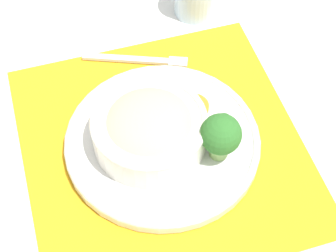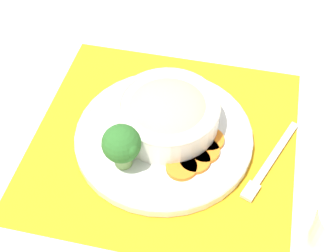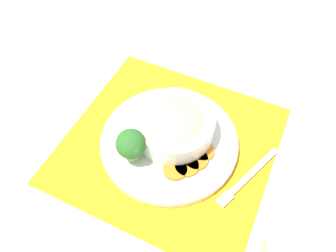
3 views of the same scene
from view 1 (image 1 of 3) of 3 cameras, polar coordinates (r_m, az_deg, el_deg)
name	(u,v)px [view 1 (image 1 of 3)]	position (r m, az deg, el deg)	size (l,w,h in m)	color
ground_plane	(163,146)	(0.87, -0.56, -2.09)	(4.00, 4.00, 0.00)	white
placemat	(163,146)	(0.87, -0.56, -2.02)	(0.49, 0.48, 0.00)	orange
plate	(162,141)	(0.86, -0.57, -1.52)	(0.30, 0.30, 0.02)	white
bowl	(150,131)	(0.83, -1.86, -0.47)	(0.17, 0.17, 0.07)	silver
broccoli_floret	(221,135)	(0.81, 5.39, -0.91)	(0.06, 0.06, 0.08)	#84AD5B
carrot_slice_near	(193,107)	(0.89, 2.58, 1.96)	(0.05, 0.05, 0.01)	orange
carrot_slice_middle	(180,101)	(0.90, 1.18, 2.59)	(0.05, 0.05, 0.01)	orange
carrot_slice_far	(164,98)	(0.90, -0.39, 2.83)	(0.05, 0.05, 0.01)	orange
carrot_slice_extra	(149,100)	(0.90, -1.97, 2.66)	(0.05, 0.05, 0.01)	orange
fork	(146,60)	(0.98, -2.29, 6.69)	(0.06, 0.18, 0.01)	silver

